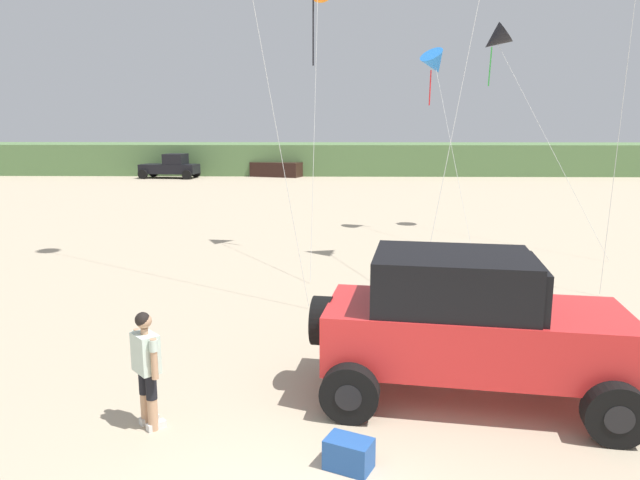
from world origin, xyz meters
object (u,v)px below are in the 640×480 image
jeep (470,323)px  kite_yellow_diamond (435,64)px  distant_pickup (171,167)px  cooler_box (349,454)px  distant_sedan (276,169)px  kite_pink_ribbon (496,40)px  person_watching (146,363)px

jeep → kite_yellow_diamond: 15.72m
distant_pickup → kite_yellow_diamond: bearing=-54.7°
cooler_box → distant_sedan: 42.88m
kite_pink_ribbon → cooler_box: bearing=-109.4°
distant_sedan → kite_pink_ribbon: kite_pink_ribbon is taller
distant_sedan → kite_yellow_diamond: size_ratio=0.60×
person_watching → kite_pink_ribbon: size_ratio=0.21×
distant_pickup → jeep: bearing=-68.4°
cooler_box → jeep: bearing=70.9°
person_watching → jeep: bearing=12.3°
jeep → person_watching: 4.71m
jeep → distant_pickup: 41.86m
cooler_box → kite_yellow_diamond: bearing=102.4°
distant_sedan → kite_pink_ribbon: size_ratio=0.52×
person_watching → kite_yellow_diamond: bearing=67.9°
cooler_box → distant_sedan: size_ratio=0.13×
person_watching → cooler_box: size_ratio=2.98×
cooler_box → person_watching: bearing=-174.0°
kite_yellow_diamond → jeep: bearing=-96.9°
kite_yellow_diamond → kite_pink_ribbon: bearing=9.2°
person_watching → kite_yellow_diamond: size_ratio=0.24×
cooler_box → distant_pickup: (-13.54, 40.86, 0.75)m
person_watching → distant_pickup: size_ratio=0.35×
cooler_box → kite_yellow_diamond: 18.15m
distant_sedan → person_watching: bearing=-68.5°
person_watching → distant_sedan: size_ratio=0.40×
cooler_box → kite_pink_ribbon: (5.98, 17.01, 7.20)m
jeep → distant_sedan: (-6.92, 40.65, -0.60)m
person_watching → distant_pickup: (-10.79, 39.93, 0.00)m
jeep → person_watching: (-4.60, -1.00, -0.26)m
jeep → person_watching: size_ratio=2.99×
kite_pink_ribbon → kite_yellow_diamond: (-2.35, -0.38, -0.91)m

